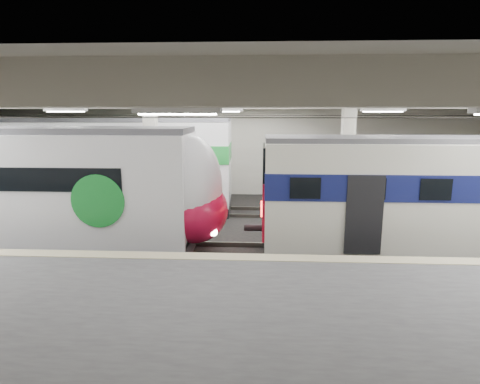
{
  "coord_description": "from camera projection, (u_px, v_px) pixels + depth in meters",
  "views": [
    {
      "loc": [
        1.52,
        -13.35,
        4.97
      ],
      "look_at": [
        0.77,
        1.0,
        2.0
      ],
      "focal_mm": 30.0,
      "sensor_mm": 36.0,
      "label": 1
    }
  ],
  "objects": [
    {
      "name": "far_train",
      "position": [
        82.0,
        164.0,
        19.4
      ],
      "size": [
        14.47,
        3.4,
        4.58
      ],
      "rotation": [
        0.0,
        0.0,
        0.03
      ],
      "color": "white",
      "rests_on": "ground"
    },
    {
      "name": "station_hall",
      "position": [
        209.0,
        169.0,
        11.78
      ],
      "size": [
        36.0,
        24.0,
        5.75
      ],
      "color": "black",
      "rests_on": "ground"
    },
    {
      "name": "modern_emu",
      "position": [
        51.0,
        191.0,
        14.0
      ],
      "size": [
        13.55,
        2.8,
        4.38
      ],
      "color": "white",
      "rests_on": "ground"
    },
    {
      "name": "older_rer",
      "position": [
        446.0,
        196.0,
        13.31
      ],
      "size": [
        12.26,
        2.71,
        4.1
      ],
      "color": "white",
      "rests_on": "ground"
    }
  ]
}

